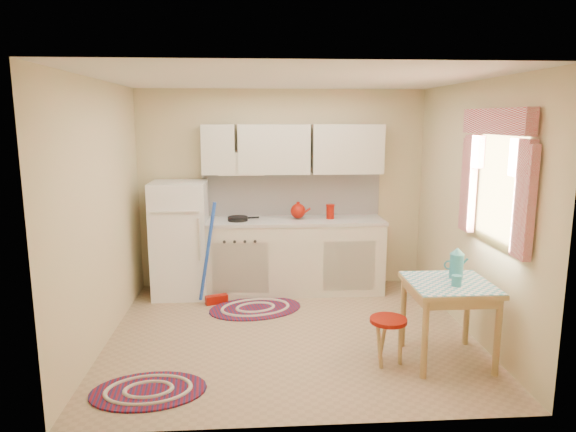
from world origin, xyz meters
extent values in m
plane|color=tan|center=(0.00, 0.00, 0.00)|extent=(3.60, 3.60, 0.00)
cube|color=silver|center=(0.00, 0.00, 2.50)|extent=(3.60, 3.20, 0.04)
cube|color=#CDBB8A|center=(0.00, 1.60, 1.25)|extent=(3.60, 0.04, 2.50)
cube|color=#CDBB8A|center=(0.00, -1.60, 1.25)|extent=(3.60, 0.04, 2.50)
cube|color=#CDBB8A|center=(-1.80, 0.00, 1.25)|extent=(0.04, 3.20, 2.50)
cube|color=#CDBB8A|center=(1.80, 0.00, 1.25)|extent=(0.04, 3.20, 2.50)
cube|color=white|center=(0.12, 1.59, 1.20)|extent=(2.25, 0.03, 0.55)
cube|color=beige|center=(0.12, 1.44, 1.77)|extent=(2.25, 0.33, 0.60)
cube|color=white|center=(1.78, -0.55, 1.55)|extent=(0.04, 0.85, 0.95)
cube|color=white|center=(-1.26, 1.25, 0.70)|extent=(0.65, 0.60, 1.40)
cube|color=beige|center=(0.10, 1.30, 0.44)|extent=(2.25, 0.60, 0.88)
cube|color=#BBBAB2|center=(0.10, 1.30, 0.90)|extent=(2.27, 0.62, 0.04)
cylinder|color=black|center=(-0.56, 1.25, 0.94)|extent=(0.28, 0.28, 0.05)
cylinder|color=#921005|center=(0.58, 1.30, 1.00)|extent=(0.13, 0.13, 0.16)
cube|color=tan|center=(1.35, -0.68, 0.36)|extent=(0.72, 0.72, 0.72)
cylinder|color=#921005|center=(0.80, -0.71, 0.21)|extent=(0.36, 0.36, 0.42)
cylinder|color=teal|center=(1.36, -0.78, 0.77)|extent=(0.11, 0.11, 0.10)
camera|label=1|loc=(-0.36, -4.87, 2.14)|focal=32.00mm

